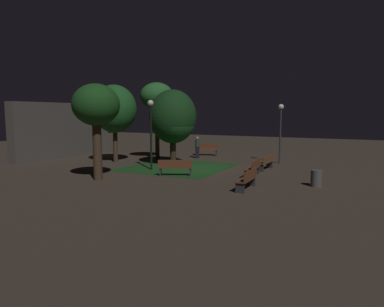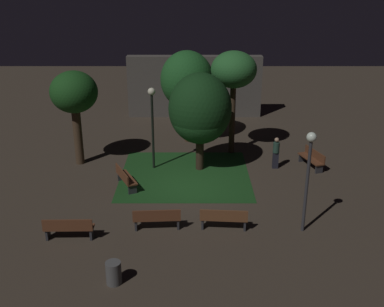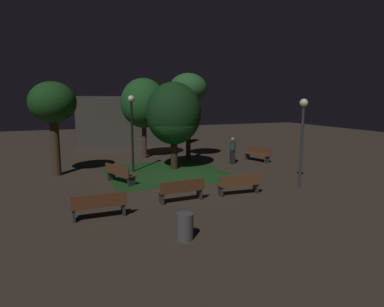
% 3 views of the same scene
% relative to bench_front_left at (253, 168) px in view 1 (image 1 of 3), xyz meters
% --- Properties ---
extents(ground_plane, '(60.00, 60.00, 0.00)m').
position_rel_bench_front_left_xyz_m(ground_plane, '(1.26, 3.94, -0.48)').
color(ground_plane, '#3D3328').
extents(grass_lawn, '(6.19, 6.04, 0.01)m').
position_rel_bench_front_left_xyz_m(grass_lawn, '(0.99, 5.16, -0.48)').
color(grass_lawn, '#194219').
rests_on(grass_lawn, ground).
extents(bench_front_left, '(1.83, 0.59, 0.88)m').
position_rel_bench_front_left_xyz_m(bench_front_left, '(0.00, 0.00, 0.00)').
color(bench_front_left, brown).
rests_on(bench_front_left, ground).
extents(bench_corner, '(1.83, 0.61, 0.88)m').
position_rel_bench_front_left_xyz_m(bench_corner, '(2.53, 0.00, 0.00)').
color(bench_corner, brown).
rests_on(bench_corner, ground).
extents(bench_path_side, '(0.99, 1.86, 0.88)m').
position_rel_bench_front_left_xyz_m(bench_path_side, '(7.37, 6.15, 0.00)').
color(bench_path_side, brown).
rests_on(bench_path_side, ground).
extents(bench_back_row, '(1.81, 0.51, 0.88)m').
position_rel_bench_front_left_xyz_m(bench_back_row, '(-3.16, -0.71, 0.00)').
color(bench_back_row, brown).
rests_on(bench_back_row, ground).
extents(bench_front_right, '(1.20, 1.83, 0.88)m').
position_rel_bench_front_left_xyz_m(bench_front_right, '(-1.71, 3.76, 0.00)').
color(bench_front_right, brown).
rests_on(bench_front_right, ground).
extents(tree_back_right, '(3.03, 3.03, 4.84)m').
position_rel_bench_front_left_xyz_m(tree_back_right, '(1.71, 5.90, 2.62)').
color(tree_back_right, '#2D2116').
rests_on(tree_back_right, ground).
extents(tree_near_wall, '(2.37, 2.37, 5.50)m').
position_rel_bench_front_left_xyz_m(tree_near_wall, '(3.47, 8.23, 3.98)').
color(tree_near_wall, '#38281C').
rests_on(tree_near_wall, ground).
extents(tree_back_left, '(2.32, 2.32, 4.78)m').
position_rel_bench_front_left_xyz_m(tree_back_left, '(-4.43, 6.67, 3.15)').
color(tree_back_left, '#423021').
rests_on(tree_back_left, ground).
extents(tree_right_canopy, '(2.96, 2.96, 5.24)m').
position_rel_bench_front_left_xyz_m(tree_right_canopy, '(1.05, 10.06, 3.12)').
color(tree_right_canopy, '#423021').
rests_on(tree_right_canopy, ground).
extents(lamp_post_path_center, '(0.36, 0.36, 3.93)m').
position_rel_bench_front_left_xyz_m(lamp_post_path_center, '(5.52, -0.09, 2.24)').
color(lamp_post_path_center, '#333338').
rests_on(lamp_post_path_center, ground).
extents(lamp_post_plaza_east, '(0.36, 0.36, 4.10)m').
position_rel_bench_front_left_xyz_m(lamp_post_plaza_east, '(-0.59, 6.04, 2.34)').
color(lamp_post_plaza_east, black).
rests_on(lamp_post_plaza_east, ground).
extents(trash_bin, '(0.49, 0.49, 0.76)m').
position_rel_bench_front_left_xyz_m(trash_bin, '(-1.12, -3.30, -0.10)').
color(trash_bin, '#4C4C4C').
rests_on(trash_bin, ground).
extents(pedestrian, '(0.32, 0.32, 1.61)m').
position_rel_bench_front_left_xyz_m(pedestrian, '(5.50, 6.02, 0.37)').
color(pedestrian, black).
rests_on(pedestrian, ground).
extents(building_wall_backdrop, '(8.96, 0.80, 4.10)m').
position_rel_bench_front_left_xyz_m(building_wall_backdrop, '(1.50, 15.32, 1.57)').
color(building_wall_backdrop, '#4C4742').
rests_on(building_wall_backdrop, ground).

